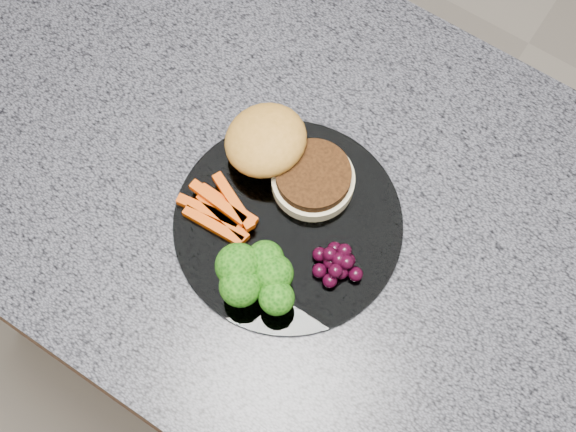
% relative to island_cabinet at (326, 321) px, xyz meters
% --- Properties ---
extents(island_cabinet, '(1.20, 0.60, 0.86)m').
position_rel_island_cabinet_xyz_m(island_cabinet, '(0.00, 0.00, 0.00)').
color(island_cabinet, brown).
rests_on(island_cabinet, ground).
extents(countertop, '(1.20, 0.60, 0.04)m').
position_rel_island_cabinet_xyz_m(countertop, '(0.00, 0.00, 0.45)').
color(countertop, '#53545E').
rests_on(countertop, island_cabinet).
extents(plate, '(0.26, 0.26, 0.01)m').
position_rel_island_cabinet_xyz_m(plate, '(-0.05, -0.04, 0.47)').
color(plate, white).
rests_on(plate, countertop).
extents(burger, '(0.18, 0.11, 0.05)m').
position_rel_island_cabinet_xyz_m(burger, '(-0.10, 0.02, 0.50)').
color(burger, beige).
rests_on(burger, plate).
extents(carrot_sticks, '(0.10, 0.06, 0.02)m').
position_rel_island_cabinet_xyz_m(carrot_sticks, '(-0.12, -0.07, 0.48)').
color(carrot_sticks, '#CC4303').
rests_on(carrot_sticks, plate).
extents(broccoli, '(0.10, 0.08, 0.06)m').
position_rel_island_cabinet_xyz_m(broccoli, '(-0.04, -0.12, 0.51)').
color(broccoli, olive).
rests_on(broccoli, plate).
extents(grape_bunch, '(0.06, 0.05, 0.03)m').
position_rel_island_cabinet_xyz_m(grape_bunch, '(0.02, -0.05, 0.49)').
color(grape_bunch, black).
rests_on(grape_bunch, plate).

